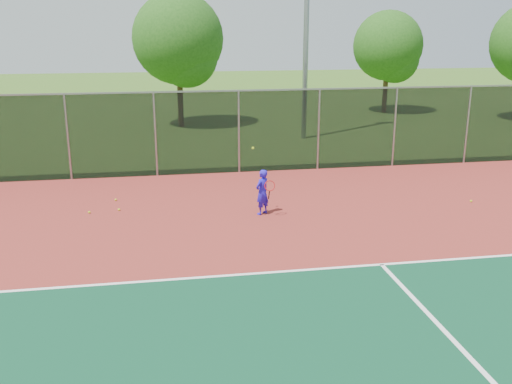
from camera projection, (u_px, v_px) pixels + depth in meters
ground at (337, 343)px, 9.83m from camera, size 120.00×120.00×0.00m
court_apron at (308, 291)px, 11.71m from camera, size 30.00×20.00×0.02m
fence_back at (239, 131)px, 20.73m from camera, size 30.00×0.06×3.03m
tennis_player at (262, 192)px, 16.29m from camera, size 0.59×0.69×1.97m
practice_ball_3 at (471, 201)px, 17.56m from camera, size 0.07×0.07×0.07m
practice_ball_5 at (119, 210)px, 16.75m from camera, size 0.07×0.07×0.07m
practice_ball_6 at (89, 212)px, 16.52m from camera, size 0.07×0.07×0.07m
practice_ball_7 at (116, 200)px, 17.69m from camera, size 0.07×0.07×0.07m
tree_back_left at (180, 43)px, 29.57m from camera, size 4.74×4.74×6.96m
tree_back_mid at (390, 49)px, 34.53m from camera, size 4.19×4.19×6.15m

